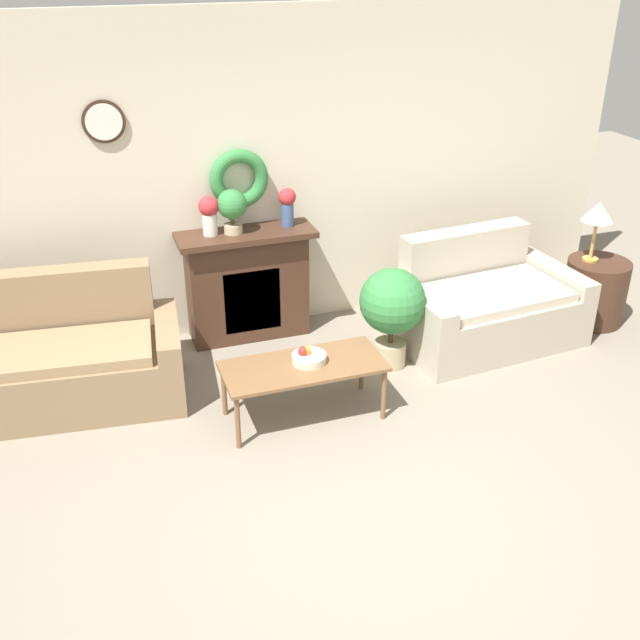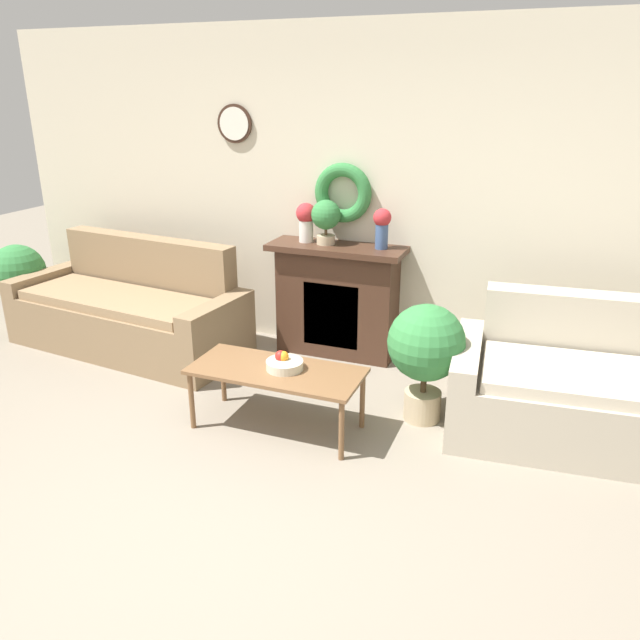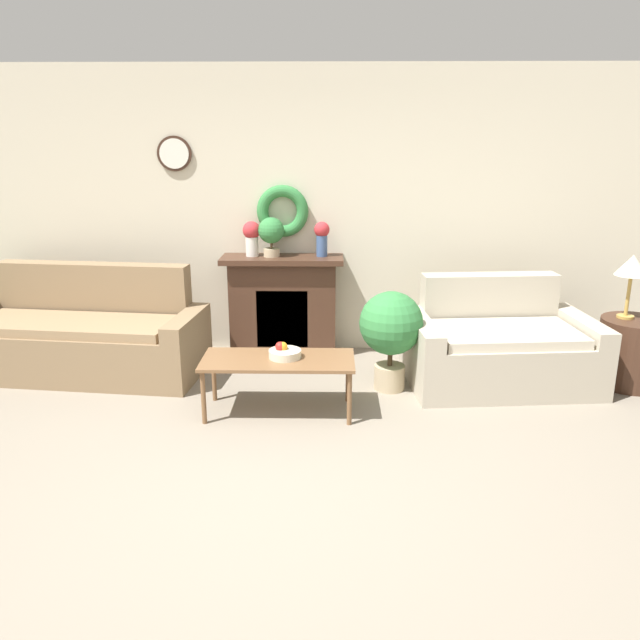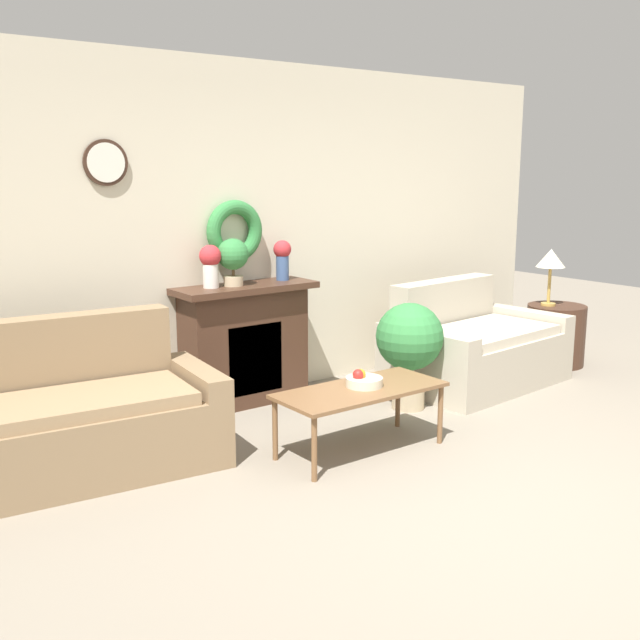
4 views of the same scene
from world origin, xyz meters
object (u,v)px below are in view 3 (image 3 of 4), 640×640
object	(u,v)px
couch_left	(83,337)
potted_plant_on_mantel	(271,233)
loveseat_right	(499,347)
vase_on_mantel_left	(252,236)
side_table_by_loveseat	(631,352)
potted_plant_floor_by_loveseat	(391,328)
fruit_bowl	(284,352)
vase_on_mantel_right	(322,236)
fireplace	(283,305)
table_lamp	(632,268)
coffee_table	(278,364)

from	to	relation	value
couch_left	potted_plant_on_mantel	xyz separation A→B (m)	(1.66, 0.51, 0.87)
loveseat_right	vase_on_mantel_left	size ratio (longest dim) A/B	4.96
side_table_by_loveseat	potted_plant_floor_by_loveseat	size ratio (longest dim) A/B	0.69
fruit_bowl	vase_on_mantel_right	bearing A→B (deg)	78.85
loveseat_right	vase_on_mantel_left	world-z (taller)	vase_on_mantel_left
fireplace	table_lamp	xyz separation A→B (m)	(2.96, -0.69, 0.52)
side_table_by_loveseat	vase_on_mantel_right	size ratio (longest dim) A/B	1.78
side_table_by_loveseat	vase_on_mantel_left	distance (m)	3.50
fireplace	coffee_table	size ratio (longest dim) A/B	0.99
couch_left	fruit_bowl	size ratio (longest dim) A/B	8.96
table_lamp	potted_plant_floor_by_loveseat	size ratio (longest dim) A/B	0.64
side_table_by_loveseat	couch_left	bearing A→B (deg)	177.34
loveseat_right	table_lamp	size ratio (longest dim) A/B	3.02
coffee_table	potted_plant_on_mantel	bearing A→B (deg)	96.81
potted_plant_floor_by_loveseat	potted_plant_on_mantel	bearing A→B (deg)	140.53
table_lamp	potted_plant_floor_by_loveseat	bearing A→B (deg)	-174.47
fireplace	potted_plant_floor_by_loveseat	distance (m)	1.31
fruit_bowl	potted_plant_floor_by_loveseat	size ratio (longest dim) A/B	0.29
couch_left	potted_plant_on_mantel	distance (m)	1.94
coffee_table	vase_on_mantel_right	distance (m)	1.60
fireplace	vase_on_mantel_right	bearing A→B (deg)	0.88
vase_on_mantel_right	potted_plant_floor_by_loveseat	xyz separation A→B (m)	(0.58, -0.89, -0.62)
fireplace	vase_on_mantel_right	distance (m)	0.77
couch_left	potted_plant_on_mantel	bearing A→B (deg)	23.29
coffee_table	table_lamp	bearing A→B (deg)	13.10
fireplace	potted_plant_on_mantel	size ratio (longest dim) A/B	3.12
fireplace	side_table_by_loveseat	size ratio (longest dim) A/B	1.98
table_lamp	potted_plant_on_mantel	xyz separation A→B (m)	(-3.05, 0.68, 0.18)
vase_on_mantel_left	loveseat_right	bearing A→B (deg)	-17.77
side_table_by_loveseat	table_lamp	bearing A→B (deg)	141.34
table_lamp	potted_plant_on_mantel	size ratio (longest dim) A/B	1.47
couch_left	potted_plant_floor_by_loveseat	distance (m)	2.75
side_table_by_loveseat	vase_on_mantel_left	bearing A→B (deg)	167.19
loveseat_right	vase_on_mantel_left	xyz separation A→B (m)	(-2.19, 0.70, 0.85)
fruit_bowl	vase_on_mantel_right	size ratio (longest dim) A/B	0.76
table_lamp	vase_on_mantel_right	world-z (taller)	vase_on_mantel_right
fireplace	couch_left	xyz separation A→B (m)	(-1.76, -0.52, -0.17)
fireplace	vase_on_mantel_left	bearing A→B (deg)	178.84
coffee_table	loveseat_right	bearing A→B (deg)	19.88
loveseat_right	fireplace	bearing A→B (deg)	154.99
side_table_by_loveseat	table_lamp	world-z (taller)	table_lamp
potted_plant_floor_by_loveseat	vase_on_mantel_right	bearing A→B (deg)	123.29
couch_left	vase_on_mantel_left	bearing A→B (deg)	25.97
couch_left	coffee_table	xyz separation A→B (m)	(1.82, -0.84, 0.07)
fruit_bowl	vase_on_mantel_left	world-z (taller)	vase_on_mantel_left
loveseat_right	vase_on_mantel_right	distance (m)	1.89
fireplace	fruit_bowl	size ratio (longest dim) A/B	4.63
fruit_bowl	table_lamp	size ratio (longest dim) A/B	0.46
fruit_bowl	side_table_by_loveseat	distance (m)	2.98
couch_left	coffee_table	distance (m)	2.01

